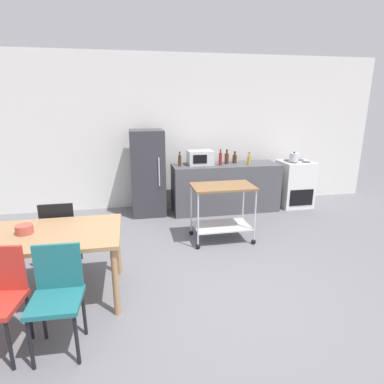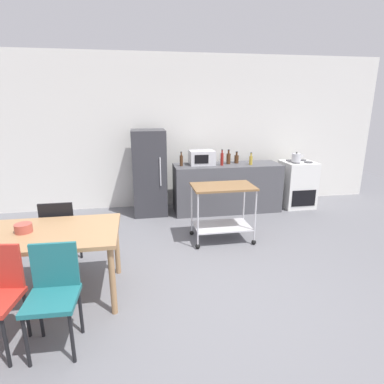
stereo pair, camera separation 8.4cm
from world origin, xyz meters
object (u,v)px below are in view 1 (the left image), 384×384
object	(u,v)px
microwave	(200,158)
bottle_soda	(249,160)
kitchen_cart	(222,204)
bottle_vinegar	(180,160)
chair_black	(60,230)
bottle_sesame_oil	(235,159)
stove_oven	(295,184)
bottle_olive_oil	(220,159)
bottle_wine	(227,158)
dining_table	(45,241)
refrigerator	(148,173)
fruit_bowl	(24,229)
kettle	(294,157)
chair_teal	(57,292)

from	to	relation	value
microwave	bottle_soda	size ratio (longest dim) A/B	2.03
kitchen_cart	bottle_vinegar	bearing A→B (deg)	107.80
chair_black	bottle_soda	bearing A→B (deg)	-151.18
bottle_sesame_oil	stove_oven	bearing A→B (deg)	-3.50
bottle_olive_oil	bottle_soda	size ratio (longest dim) A/B	1.29
microwave	bottle_sesame_oil	size ratio (longest dim) A/B	2.08
stove_oven	bottle_wine	distance (m)	1.52
dining_table	bottle_sesame_oil	bearing A→B (deg)	41.67
stove_oven	microwave	world-z (taller)	microwave
refrigerator	bottle_sesame_oil	world-z (taller)	refrigerator
refrigerator	bottle_sesame_oil	bearing A→B (deg)	-0.17
refrigerator	bottle_wine	distance (m)	1.50
kitchen_cart	fruit_bowl	world-z (taller)	kitchen_cart
kitchen_cart	bottle_wine	size ratio (longest dim) A/B	3.38
bottle_olive_oil	kettle	size ratio (longest dim) A/B	1.22
bottle_olive_oil	fruit_bowl	world-z (taller)	bottle_olive_oil
kitchen_cart	bottle_olive_oil	bearing A→B (deg)	75.72
kitchen_cart	bottle_wine	xyz separation A→B (m)	(0.48, 1.37, 0.43)
chair_teal	kitchen_cart	size ratio (longest dim) A/B	0.98
microwave	fruit_bowl	size ratio (longest dim) A/B	2.74
kitchen_cart	dining_table	bearing A→B (deg)	-152.97
chair_teal	bottle_wine	world-z (taller)	bottle_wine
fruit_bowl	bottle_vinegar	bearing A→B (deg)	50.99
kettle	fruit_bowl	bearing A→B (deg)	-150.79
kettle	chair_teal	bearing A→B (deg)	-140.42
chair_teal	bottle_soda	distance (m)	4.18
microwave	kettle	world-z (taller)	microwave
microwave	bottle_olive_oil	size ratio (longest dim) A/B	1.57
chair_teal	kettle	xyz separation A→B (m)	(3.72, 3.08, 0.48)
chair_black	fruit_bowl	world-z (taller)	chair_black
kitchen_cart	kettle	bearing A→B (deg)	34.78
chair_teal	bottle_vinegar	xyz separation A→B (m)	(1.52, 3.16, 0.49)
microwave	bottle_olive_oil	distance (m)	0.38
stove_oven	kitchen_cart	distance (m)	2.32
kettle	bottle_vinegar	bearing A→B (deg)	177.76
bottle_wine	kettle	bearing A→B (deg)	-5.80
dining_table	bottle_sesame_oil	xyz separation A→B (m)	(2.84, 2.53, 0.32)
bottle_soda	kettle	size ratio (longest dim) A/B	0.95
fruit_bowl	bottle_olive_oil	bearing A→B (deg)	40.90
refrigerator	bottle_vinegar	world-z (taller)	refrigerator
microwave	kettle	xyz separation A→B (m)	(1.81, -0.15, -0.03)
stove_oven	chair_teal	bearing A→B (deg)	-140.42
chair_black	kettle	bearing A→B (deg)	-156.89
bottle_wine	bottle_sesame_oil	xyz separation A→B (m)	(0.17, 0.04, -0.02)
chair_black	kitchen_cart	xyz separation A→B (m)	(2.18, 0.48, 0.05)
stove_oven	microwave	size ratio (longest dim) A/B	2.00
chair_teal	chair_black	world-z (taller)	same
bottle_wine	fruit_bowl	size ratio (longest dim) A/B	1.61
bottle_wine	fruit_bowl	xyz separation A→B (m)	(-2.85, -2.45, -0.21)
bottle_olive_oil	refrigerator	bearing A→B (deg)	172.66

